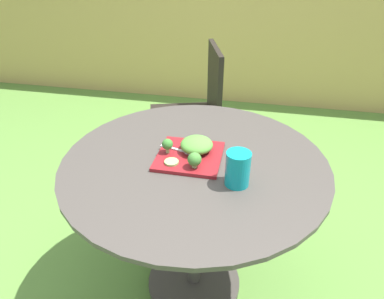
% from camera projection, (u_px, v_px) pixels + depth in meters
% --- Properties ---
extents(ground_plane, '(12.00, 12.00, 0.00)m').
position_uv_depth(ground_plane, '(194.00, 284.00, 1.66)').
color(ground_plane, '#568438').
extents(bamboo_fence, '(8.00, 0.08, 1.47)m').
position_uv_depth(bamboo_fence, '(242.00, 29.00, 3.21)').
color(bamboo_fence, tan).
rests_on(bamboo_fence, ground_plane).
extents(patio_table, '(1.01, 1.01, 0.73)m').
position_uv_depth(patio_table, '(194.00, 206.00, 1.40)').
color(patio_table, '#423D38').
rests_on(patio_table, ground_plane).
extents(patio_chair, '(0.55, 0.55, 0.90)m').
position_uv_depth(patio_chair, '(197.00, 105.00, 2.21)').
color(patio_chair, black).
rests_on(patio_chair, ground_plane).
extents(salad_plate, '(0.24, 0.24, 0.01)m').
position_uv_depth(salad_plate, '(190.00, 156.00, 1.28)').
color(salad_plate, maroon).
rests_on(salad_plate, patio_table).
extents(drinking_glass, '(0.08, 0.08, 0.12)m').
position_uv_depth(drinking_glass, '(238.00, 170.00, 1.12)').
color(drinking_glass, '#0F8C93').
rests_on(drinking_glass, patio_table).
extents(fork, '(0.15, 0.05, 0.00)m').
position_uv_depth(fork, '(182.00, 151.00, 1.30)').
color(fork, silver).
rests_on(fork, salad_plate).
extents(lettuce_mound, '(0.12, 0.13, 0.05)m').
position_uv_depth(lettuce_mound, '(197.00, 145.00, 1.29)').
color(lettuce_mound, '#519338').
rests_on(lettuce_mound, salad_plate).
extents(broccoli_floret_0, '(0.04, 0.04, 0.06)m').
position_uv_depth(broccoli_floret_0, '(167.00, 145.00, 1.28)').
color(broccoli_floret_0, '#99B770').
rests_on(broccoli_floret_0, salad_plate).
extents(broccoli_floret_1, '(0.05, 0.05, 0.06)m').
position_uv_depth(broccoli_floret_1, '(195.00, 160.00, 1.19)').
color(broccoli_floret_1, '#99B770').
rests_on(broccoli_floret_1, salad_plate).
extents(cucumber_slice_0, '(0.05, 0.05, 0.01)m').
position_uv_depth(cucumber_slice_0, '(171.00, 162.00, 1.23)').
color(cucumber_slice_0, '#8EB766').
rests_on(cucumber_slice_0, salad_plate).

